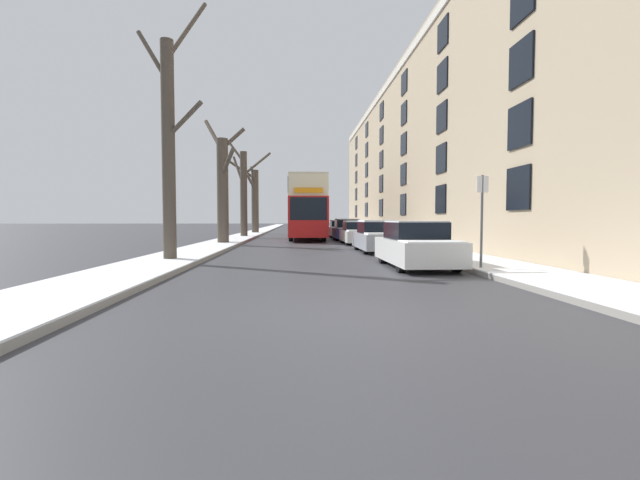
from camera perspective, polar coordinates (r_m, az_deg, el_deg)
name	(u,v)px	position (r m, az deg, el deg)	size (l,w,h in m)	color
ground_plane	(348,315)	(6.69, 3.78, -9.95)	(320.00, 320.00, 0.00)	#38383D
sidewalk_left	(264,230)	(59.65, -7.49, 1.37)	(2.33, 130.00, 0.16)	gray
sidewalk_right	(338,230)	(59.79, 2.39, 1.39)	(2.33, 130.00, 0.16)	gray
terrace_facade_right	(451,157)	(33.81, 17.10, 10.58)	(9.10, 49.53, 12.31)	tan
bare_tree_left_0	(169,142)	(15.54, -19.46, 12.25)	(2.63, 2.56, 9.54)	#4C4238
bare_tree_left_1	(223,186)	(25.38, -12.85, 7.03)	(2.78, 4.03, 7.62)	#4C4238
bare_tree_left_2	(244,190)	(35.25, -10.12, 6.54)	(3.63, 2.18, 8.05)	#4C4238
bare_tree_left_3	(254,199)	(44.79, -8.77, 5.45)	(3.08, 2.52, 7.59)	#4C4238
double_decker_bus	(306,206)	(32.49, -1.87, 4.58)	(2.60, 11.81, 4.44)	red
parked_car_0	(416,246)	(13.48, 12.68, -0.75)	(1.79, 4.16, 1.43)	silver
parked_car_1	(377,237)	(19.66, 7.57, 0.39)	(1.69, 4.35, 1.46)	#9EA3AD
parked_car_2	(357,233)	(25.82, 4.95, 0.92)	(1.71, 4.40, 1.42)	silver
parked_car_3	(347,230)	(30.78, 3.61, 1.29)	(1.85, 3.95, 1.53)	navy
parked_car_4	(340,229)	(35.65, 2.66, 1.44)	(1.76, 3.96, 1.44)	silver
pedestrian_left_sidewalk	(224,228)	(26.20, -12.74, 1.54)	(0.38, 0.38, 1.74)	black
street_sign_post	(482,217)	(12.48, 20.77, 2.85)	(0.32, 0.07, 2.68)	#4C4F54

